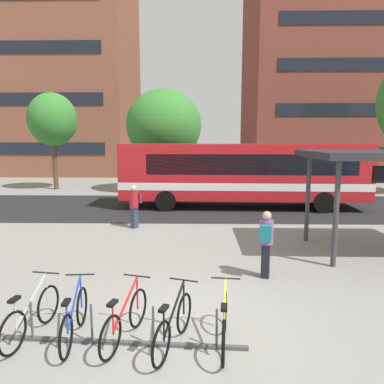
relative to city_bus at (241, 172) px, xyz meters
The scene contains 15 objects.
ground 11.83m from the city_bus, 101.83° to the right, with size 200.00×200.00×0.00m, color gray.
bus_lane_asphalt 2.98m from the city_bus, behind, with size 80.00×7.20×0.01m, color #232326.
city_bus is the anchor object (origin of this frame).
bike_rack 12.74m from the city_bus, 105.52° to the right, with size 4.20×0.32×0.70m.
parked_bicycle_silver_0 13.03m from the city_bus, 112.72° to the right, with size 0.52×1.71×0.99m.
parked_bicycle_blue_1 12.83m from the city_bus, 109.35° to the right, with size 0.52×1.72×0.99m.
parked_bicycle_red_2 12.60m from the city_bus, 105.51° to the right, with size 0.63×1.68×0.99m.
parked_bicycle_black_3 12.56m from the city_bus, 101.61° to the right, with size 0.67×1.66×0.99m.
parked_bicycle_yellow_4 12.35m from the city_bus, 97.83° to the right, with size 0.52×1.72×0.99m.
commuter_teal_pack_0 9.25m from the city_bus, 92.77° to the right, with size 0.44×0.58×1.69m.
commuter_maroon_pack_1 6.33m from the city_bus, 137.13° to the right, with size 0.52×0.61×1.67m.
street_tree_0 13.85m from the city_bus, 152.28° to the left, with size 3.23×3.23×6.52m.
street_tree_1 7.45m from the city_bus, 128.71° to the left, with size 4.84×4.84×6.62m.
building_left_wing 29.95m from the city_bus, 136.92° to the left, with size 23.58×11.66×21.60m.
building_right_wing 26.92m from the city_bus, 50.79° to the left, with size 26.08×12.40×22.24m.
Camera 1 is at (0.30, -6.17, 3.42)m, focal length 32.91 mm.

